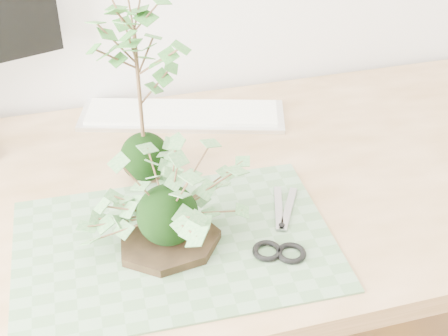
{
  "coord_description": "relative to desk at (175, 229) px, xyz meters",
  "views": [
    {
      "loc": [
        -0.22,
        0.36,
        1.41
      ],
      "look_at": [
        0.0,
        1.14,
        0.84
      ],
      "focal_mm": 50.0,
      "sensor_mm": 36.0,
      "label": 1
    }
  ],
  "objects": [
    {
      "name": "desk",
      "position": [
        0.0,
        0.0,
        0.0
      ],
      "size": [
        1.6,
        0.7,
        0.74
      ],
      "color": "tan",
      "rests_on": "ground_plane"
    },
    {
      "name": "keyboard",
      "position": [
        0.07,
        0.25,
        0.1
      ],
      "size": [
        0.45,
        0.25,
        0.02
      ],
      "rotation": [
        0.0,
        0.0,
        -0.29
      ],
      "color": "silver",
      "rests_on": "desk"
    },
    {
      "name": "stone_dish",
      "position": [
        -0.03,
        -0.14,
        0.1
      ],
      "size": [
        0.19,
        0.19,
        0.01
      ],
      "primitive_type": "cylinder",
      "rotation": [
        0.0,
        0.0,
        0.15
      ],
      "color": "black",
      "rests_on": "cutting_mat"
    },
    {
      "name": "ivy_kokedama",
      "position": [
        -0.03,
        -0.14,
        0.2
      ],
      "size": [
        0.35,
        0.35,
        0.19
      ],
      "rotation": [
        0.0,
        0.0,
        -0.41
      ],
      "color": "black",
      "rests_on": "stone_dish"
    },
    {
      "name": "maple_kokedama",
      "position": [
        -0.04,
        0.06,
        0.35
      ],
      "size": [
        0.26,
        0.26,
        0.37
      ],
      "rotation": [
        0.0,
        0.0,
        -0.37
      ],
      "color": "black",
      "rests_on": "desk"
    },
    {
      "name": "cutting_mat",
      "position": [
        -0.03,
        -0.14,
        0.09
      ],
      "size": [
        0.51,
        0.35,
        0.0
      ],
      "primitive_type": "cube",
      "rotation": [
        0.0,
        0.0,
        -0.03
      ],
      "color": "#537A4E",
      "rests_on": "desk"
    },
    {
      "name": "scissors",
      "position": [
        0.15,
        -0.19,
        0.1
      ],
      "size": [
        0.1,
        0.2,
        0.01
      ],
      "rotation": [
        0.0,
        0.0,
        -0.41
      ],
      "color": "gray",
      "rests_on": "cutting_mat"
    }
  ]
}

